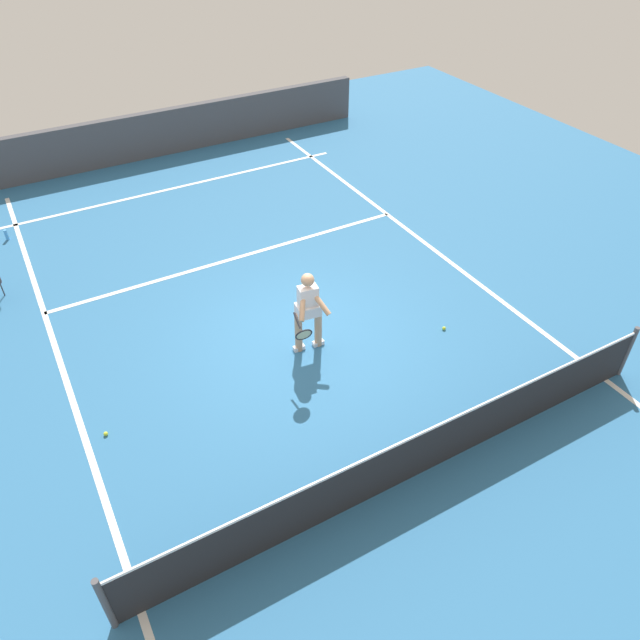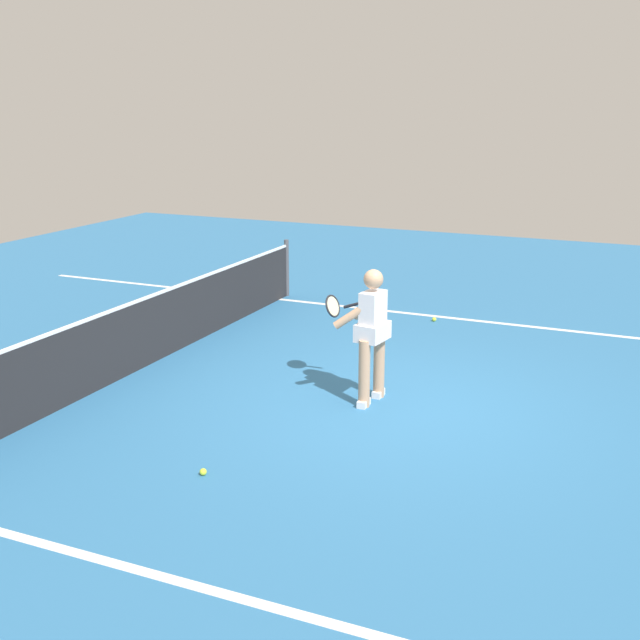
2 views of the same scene
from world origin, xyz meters
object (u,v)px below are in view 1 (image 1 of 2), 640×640
Objects in this scene: tennis_player at (308,310)px; tennis_ball_near at (106,434)px; tennis_ball_mid at (444,328)px; water_bottle at (6,235)px.

tennis_player reaches higher than tennis_ball_near.
tennis_ball_near is (3.59, 0.24, -0.81)m from tennis_player.
tennis_player is 2.63m from tennis_ball_mid.
tennis_ball_mid is (-5.97, 0.52, 0.00)m from tennis_ball_near.
tennis_player is at bearing -17.59° from tennis_ball_mid.
water_bottle is at bearing -48.06° from tennis_ball_mid.
tennis_ball_mid is at bearing 131.94° from water_bottle.
water_bottle is (0.53, -6.72, 0.09)m from tennis_ball_near.
tennis_ball_near is 1.00× the size of tennis_ball_mid.
tennis_player is 3.69m from tennis_ball_near.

